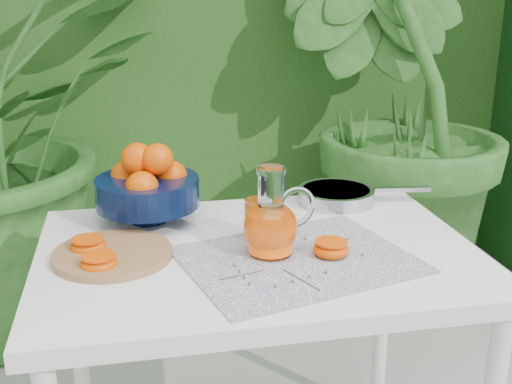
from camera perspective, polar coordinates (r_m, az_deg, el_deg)
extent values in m
imported|color=#24511B|center=(2.66, 11.85, 7.41)|extent=(2.40, 2.40, 1.70)
cube|color=white|center=(1.49, 0.15, -5.72)|extent=(1.00, 0.70, 0.04)
cylinder|color=white|center=(1.91, -15.44, -13.27)|extent=(0.04, 0.04, 0.71)
cylinder|color=white|center=(2.04, 11.13, -10.86)|extent=(0.04, 0.04, 0.71)
cube|color=#0C1647|center=(1.42, 3.72, -6.01)|extent=(0.56, 0.49, 0.00)
cylinder|color=#905E41|center=(1.46, -12.63, -5.43)|extent=(0.33, 0.33, 0.02)
cylinder|color=black|center=(1.66, -9.52, -1.87)|extent=(0.11, 0.11, 0.04)
cylinder|color=black|center=(1.64, -9.63, 0.01)|extent=(0.31, 0.31, 0.07)
sphere|color=#F84B02|center=(1.67, -11.42, 1.38)|extent=(0.10, 0.10, 0.08)
sphere|color=#F84B02|center=(1.65, -7.53, 1.37)|extent=(0.10, 0.10, 0.08)
sphere|color=#F84B02|center=(1.57, -10.10, 0.37)|extent=(0.10, 0.10, 0.08)
sphere|color=#F84B02|center=(1.70, -9.27, 1.74)|extent=(0.10, 0.10, 0.08)
sphere|color=#F84B02|center=(1.63, -10.47, 2.87)|extent=(0.10, 0.10, 0.08)
sphere|color=#F84B02|center=(1.60, -8.76, 2.91)|extent=(0.09, 0.09, 0.08)
cylinder|color=white|center=(1.44, 1.29, -5.32)|extent=(0.12, 0.12, 0.01)
ellipsoid|color=white|center=(1.42, 1.30, -3.14)|extent=(0.15, 0.15, 0.12)
cylinder|color=white|center=(1.39, 1.33, 0.29)|extent=(0.07, 0.07, 0.08)
cylinder|color=white|center=(1.38, 1.34, 1.96)|extent=(0.08, 0.08, 0.01)
torus|color=white|center=(1.44, 3.56, -1.37)|extent=(0.10, 0.04, 0.10)
cylinder|color=#FD5B05|center=(1.43, 1.30, -3.61)|extent=(0.12, 0.12, 0.09)
cylinder|color=white|center=(1.53, 0.13, -2.31)|extent=(0.08, 0.08, 0.09)
cylinder|color=orange|center=(1.53, 0.13, -2.57)|extent=(0.07, 0.07, 0.07)
cylinder|color=#D84F06|center=(1.51, 0.13, -1.21)|extent=(0.06, 0.06, 0.00)
cylinder|color=#A9A9AE|center=(1.79, 7.12, -0.31)|extent=(0.24, 0.24, 0.04)
cylinder|color=silver|center=(1.78, 7.14, 0.17)|extent=(0.21, 0.21, 0.01)
cube|color=#A9A9AE|center=(1.83, 12.86, 0.24)|extent=(0.16, 0.04, 0.01)
ellipsoid|color=#F84B02|center=(1.40, -13.79, -6.20)|extent=(0.09, 0.09, 0.04)
cylinder|color=#D84F06|center=(1.39, -13.84, -5.53)|extent=(0.08, 0.08, 0.00)
ellipsoid|color=#F84B02|center=(1.49, -14.71, -4.71)|extent=(0.09, 0.09, 0.04)
cylinder|color=#D84F06|center=(1.49, -14.76, -4.07)|extent=(0.08, 0.08, 0.00)
ellipsoid|color=#F84B02|center=(1.44, 6.68, -5.10)|extent=(0.09, 0.09, 0.04)
cylinder|color=#D84F06|center=(1.43, 6.70, -4.43)|extent=(0.08, 0.08, 0.00)
cylinder|color=brown|center=(1.32, 4.03, -7.77)|extent=(0.05, 0.11, 0.00)
sphere|color=#536233|center=(1.29, 1.73, -8.29)|extent=(0.01, 0.01, 0.01)
sphere|color=#536233|center=(1.31, 3.28, -7.88)|extent=(0.01, 0.01, 0.01)
sphere|color=#536233|center=(1.33, 4.78, -7.47)|extent=(0.01, 0.01, 0.01)
sphere|color=#536233|center=(1.36, 6.22, -7.06)|extent=(0.01, 0.01, 0.01)
cylinder|color=brown|center=(1.48, 6.86, -4.88)|extent=(0.11, 0.09, 0.00)
sphere|color=#536233|center=(1.52, 4.43, -4.11)|extent=(0.01, 0.01, 0.01)
sphere|color=#536233|center=(1.50, 6.03, -4.56)|extent=(0.01, 0.01, 0.01)
sphere|color=#536233|center=(1.47, 7.70, -5.01)|extent=(0.01, 0.01, 0.01)
sphere|color=#536233|center=(1.45, 9.42, -5.48)|extent=(0.01, 0.01, 0.01)
cylinder|color=brown|center=(1.34, -1.28, -7.37)|extent=(0.10, 0.03, 0.00)
sphere|color=#536233|center=(1.30, -0.57, -8.13)|extent=(0.01, 0.01, 0.01)
sphere|color=#536233|center=(1.33, -1.05, -7.55)|extent=(0.01, 0.01, 0.01)
sphere|color=#536233|center=(1.35, -1.50, -6.99)|extent=(0.01, 0.01, 0.01)
sphere|color=#536233|center=(1.38, -1.94, -6.46)|extent=(0.01, 0.01, 0.01)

